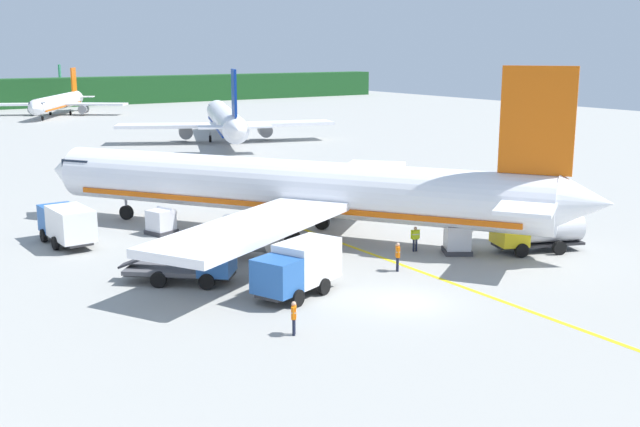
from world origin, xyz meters
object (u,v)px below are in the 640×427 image
service_truck_catering (198,263)px  service_truck_pushback (536,231)px  airliner_mid_apron (226,120)px  cargo_container_near (161,222)px  cargo_container_mid (458,239)px  airliner_foreground (295,189)px  service_truck_fuel (298,267)px  service_truck_baggage (67,223)px  crew_marshaller (415,237)px  airliner_far_taxiway (59,102)px  crew_loader_left (398,254)px  crew_loader_right (294,315)px  airliner_distant (66,89)px

service_truck_catering → service_truck_pushback: size_ratio=0.97×
airliner_mid_apron → service_truck_catering: bearing=-118.1°
cargo_container_near → cargo_container_mid: cargo_container_mid is taller
airliner_foreground → cargo_container_mid: 11.72m
service_truck_fuel → cargo_container_mid: bearing=6.4°
service_truck_baggage → crew_marshaller: service_truck_baggage is taller
airliner_foreground → service_truck_pushback: 16.31m
airliner_far_taxiway → crew_marshaller: (-8.74, -116.45, -1.58)m
airliner_mid_apron → crew_marshaller: 62.90m
cargo_container_near → crew_loader_left: cargo_container_near is taller
airliner_mid_apron → cargo_container_mid: bearing=-103.5°
cargo_container_near → crew_loader_left: 18.35m
service_truck_fuel → service_truck_baggage: bearing=112.4°
service_truck_fuel → crew_loader_right: size_ratio=3.54×
service_truck_fuel → crew_marshaller: (11.04, 3.35, -0.58)m
airliner_foreground → crew_marshaller: airliner_foreground is taller
cargo_container_near → crew_loader_right: (-2.43, -21.80, 0.08)m
airliner_mid_apron → airliner_far_taxiway: bearing=98.3°
cargo_container_mid → airliner_distant: bearing=82.4°
airliner_far_taxiway → cargo_container_near: bearing=-101.3°
airliner_far_taxiway → crew_loader_right: (-23.04, -124.62, -1.60)m
airliner_foreground → service_truck_catering: airliner_foreground is taller
airliner_far_taxiway → crew_loader_right: bearing=-100.5°
service_truck_fuel → service_truck_pushback: 17.55m
airliner_foreground → airliner_distant: size_ratio=1.20×
crew_loader_left → crew_loader_right: (-10.49, -5.32, -0.08)m
service_truck_pushback → service_truck_catering: bearing=164.4°
airliner_distant → crew_loader_left: (-28.40, -170.95, -1.54)m
airliner_foreground → airliner_far_taxiway: 109.54m
service_truck_pushback → cargo_container_near: (-18.34, 18.00, -0.52)m
cargo_container_mid → crew_loader_left: size_ratio=1.38×
airliner_distant → crew_loader_left: size_ratio=17.45×
airliner_far_taxiway → crew_loader_left: (-12.55, -119.30, -1.52)m
airliner_distant → service_truck_catering: 171.12m
airliner_far_taxiway → service_truck_baggage: size_ratio=4.87×
service_truck_baggage → crew_loader_right: service_truck_baggage is taller
airliner_mid_apron → service_truck_pushback: bearing=-99.1°
airliner_far_taxiway → service_truck_catering: (-23.31, -114.93, -1.37)m
service_truck_baggage → service_truck_catering: service_truck_baggage is taller
cargo_container_near → airliner_distant: bearing=76.7°
service_truck_fuel → service_truck_pushback: service_truck_fuel is taller
airliner_distant → crew_loader_left: 173.30m
airliner_far_taxiway → service_truck_pushback: bearing=-91.1°
crew_marshaller → crew_loader_left: bearing=-143.1°
service_truck_catering → crew_marshaller: bearing=-5.9°
crew_loader_left → cargo_container_near: bearing=116.0°
airliner_far_taxiway → crew_loader_left: size_ratio=16.22×
service_truck_fuel → service_truck_pushback: (17.52, -1.02, -0.15)m
service_truck_fuel → service_truck_baggage: size_ratio=0.99×
airliner_foreground → crew_loader_right: (-9.97, -15.86, -2.44)m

